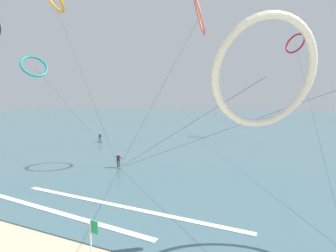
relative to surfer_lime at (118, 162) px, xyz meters
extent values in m
cube|color=#476B75|center=(6.37, 85.20, -0.78)|extent=(400.00, 200.00, 0.08)
ellipsoid|color=#8CC62D|center=(0.00, -0.01, -0.71)|extent=(1.40, 0.40, 0.06)
cylinder|color=black|center=(0.01, 0.13, -0.28)|extent=(0.12, 0.12, 0.80)
cylinder|color=black|center=(-0.01, -0.15, -0.28)|extent=(0.12, 0.12, 0.80)
cube|color=black|center=(0.00, -0.01, 0.43)|extent=(0.22, 0.33, 0.62)
sphere|color=tan|center=(0.00, -0.01, 0.85)|extent=(0.22, 0.22, 0.22)
cylinder|color=black|center=(0.01, 0.33, 0.48)|extent=(0.51, 0.12, 0.39)
cylinder|color=black|center=(-0.01, -0.11, 0.48)|extent=(0.51, 0.12, 0.39)
ellipsoid|color=#2647B7|center=(-14.22, 14.53, -0.71)|extent=(1.40, 0.40, 0.06)
cylinder|color=#1E2823|center=(-14.11, 14.61, -0.28)|extent=(0.12, 0.12, 0.80)
cylinder|color=#1E2823|center=(-14.33, 14.44, -0.28)|extent=(0.12, 0.12, 0.80)
cube|color=#1E2823|center=(-14.22, 14.53, 0.43)|extent=(0.38, 0.35, 0.62)
sphere|color=tan|center=(-14.22, 14.53, 0.85)|extent=(0.22, 0.22, 0.22)
cylinder|color=#1E2823|center=(-14.04, 14.78, 0.48)|extent=(0.37, 0.46, 0.39)
cylinder|color=#1E2823|center=(-14.39, 14.51, 0.48)|extent=(0.37, 0.46, 0.39)
torus|color=red|center=(19.03, 36.28, 18.89)|extent=(4.72, 4.36, 4.29)
cylinder|color=#3F3F3F|center=(20.17, 13.05, 8.94)|extent=(2.32, 46.48, 19.55)
cylinder|color=#3F3F3F|center=(12.66, -4.71, 4.53)|extent=(25.33, 9.42, 10.72)
torus|color=silver|center=(17.10, -12.55, 8.63)|extent=(5.43, 4.75, 5.34)
cylinder|color=#3F3F3F|center=(8.55, -6.28, 3.81)|extent=(17.12, 12.56, 9.28)
torus|color=#EA7260|center=(8.60, 3.96, 16.76)|extent=(2.71, 4.57, 4.21)
cylinder|color=#3F3F3F|center=(4.30, 1.97, 7.91)|extent=(8.62, 4.00, 17.46)
cylinder|color=#3F3F3F|center=(-4.17, -0.55, 9.44)|extent=(8.36, 1.11, 20.53)
torus|color=teal|center=(-16.13, 2.36, 12.21)|extent=(3.66, 4.44, 3.41)
cylinder|color=#3F3F3F|center=(-15.17, 8.45, 5.61)|extent=(1.94, 12.18, 12.88)
cylinder|color=silver|center=(10.03, -16.78, 0.55)|extent=(0.06, 0.06, 2.74)
cube|color=#199351|center=(10.25, -16.78, 1.57)|extent=(0.44, 0.06, 0.60)
cube|color=white|center=(2.45, -12.37, -0.76)|extent=(18.10, 1.76, 0.12)
cube|color=white|center=(6.86, -9.62, -0.76)|extent=(19.70, 1.05, 0.12)
camera|label=1|loc=(18.08, -26.06, 7.38)|focal=28.60mm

